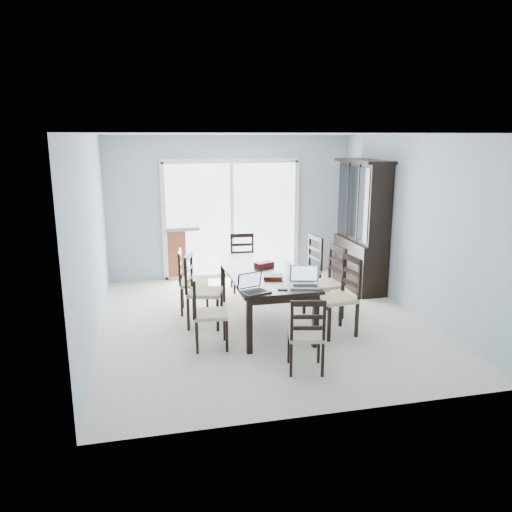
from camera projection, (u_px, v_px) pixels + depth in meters
The scene contains 24 objects.
floor at pixel (263, 321), 7.11m from camera, with size 5.00×5.00×0.00m, color beige.
ceiling at pixel (264, 134), 6.50m from camera, with size 5.00×5.00×0.00m, color white.
back_wall at pixel (231, 207), 9.18m from camera, with size 4.50×0.02×2.60m, color #9DAFBB.
wall_left at pixel (92, 239), 6.32m from camera, with size 0.02×5.00×2.60m, color #9DAFBB.
wall_right at pixel (413, 226), 7.30m from camera, with size 0.02×5.00×2.60m, color #9DAFBB.
balcony at pixel (224, 265), 10.44m from camera, with size 4.50×2.00×0.10m, color gray.
railing at pixel (216, 228), 11.25m from camera, with size 4.50×0.06×1.10m, color #99999E.
dining_table at pixel (264, 276), 6.96m from camera, with size 1.00×2.20×0.75m.
china_hutch at pixel (362, 227), 8.49m from camera, with size 0.50×1.38×2.20m.
sliding_door at pixel (232, 219), 9.21m from camera, with size 2.52×0.05×2.18m.
chair_left_near at pixel (203, 304), 6.12m from camera, with size 0.44×0.43×1.06m.
chair_left_mid at pixel (197, 282), 6.83m from camera, with size 0.56×0.56×1.18m.
chair_left_far at pixel (188, 275), 7.37m from camera, with size 0.47×0.46×1.09m.
chair_right_near at pixel (343, 287), 6.57m from camera, with size 0.53×0.51×1.21m.
chair_right_mid at pixel (330, 274), 7.22m from camera, with size 0.53×0.52×1.19m.
chair_right_far at pixel (309, 261), 7.94m from camera, with size 0.52×0.51×1.20m.
chair_end_near at pixel (307, 328), 5.44m from camera, with size 0.46×0.47×1.02m.
chair_end_far at pixel (243, 256), 8.53m from camera, with size 0.43×0.45×1.10m.
laptop_dark at pixel (255, 288), 5.95m from camera, with size 0.39×0.32×0.23m.
laptop_silver at pixel (305, 282), 6.18m from camera, with size 0.42×0.34×0.25m.
book_stack at pixel (273, 276), 6.58m from camera, with size 0.29×0.24×0.04m.
cell_phone at pixel (283, 289), 6.08m from camera, with size 0.12×0.06×0.01m, color black.
game_box at pixel (264, 264), 7.15m from camera, with size 0.27×0.13×0.07m, color #48120E.
hot_tub at pixel (207, 243), 10.06m from camera, with size 1.98×1.80×0.95m.
Camera 1 is at (-1.60, -6.50, 2.57)m, focal length 35.00 mm.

